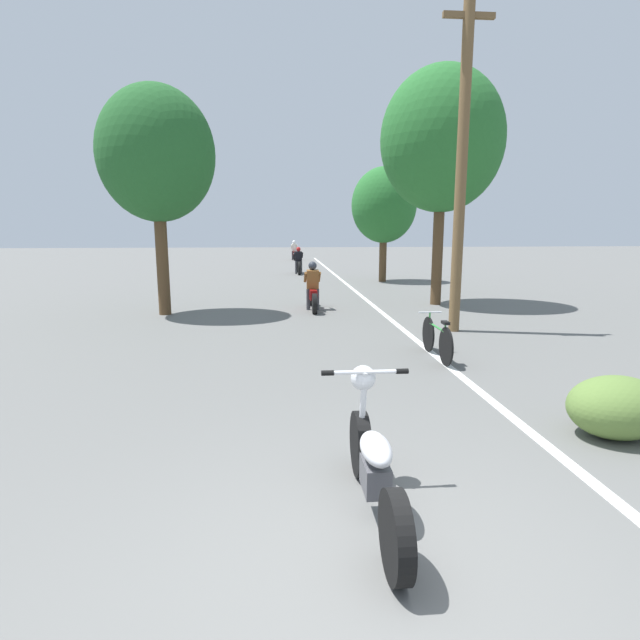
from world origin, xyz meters
name	(u,v)px	position (x,y,z in m)	size (l,w,h in m)	color
ground_plane	(373,585)	(0.00, 0.00, 0.00)	(120.00, 120.00, 0.00)	#60605E
lane_stripe_edge	(368,301)	(2.28, 12.78, 0.00)	(0.14, 48.00, 0.01)	white
utility_pole	(462,163)	(3.39, 8.04, 3.70)	(1.10, 0.24, 7.22)	brown
roadside_tree_right_near	(442,140)	(4.24, 12.05, 4.84)	(3.62, 3.26, 6.95)	#513A23
roadside_tree_right_far	(384,206)	(3.99, 18.84, 3.28)	(2.81, 2.53, 4.92)	#513A23
roadside_tree_left	(156,155)	(-3.69, 10.87, 4.18)	(3.01, 2.71, 5.94)	#513A23
roadside_bush	(617,407)	(3.16, 2.12, 0.35)	(1.10, 0.88, 0.70)	#5B7A38
motorcycle_foreground	(374,464)	(0.16, 0.85, 0.43)	(0.78, 2.06, 1.10)	black
motorcycle_rider_lead	(313,291)	(0.38, 11.36, 0.53)	(0.50, 2.11, 1.39)	black
motorcycle_rider_mid	(299,264)	(0.46, 23.00, 0.52)	(0.50, 2.14, 1.38)	black
motorcycle_rider_far	(294,252)	(0.61, 34.55, 0.55)	(0.50, 2.05, 1.45)	black
bicycle_parked	(437,339)	(2.23, 5.68, 0.36)	(0.44, 1.68, 0.78)	black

